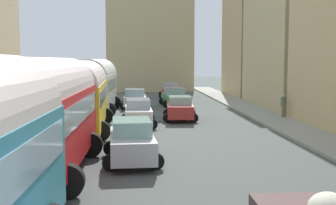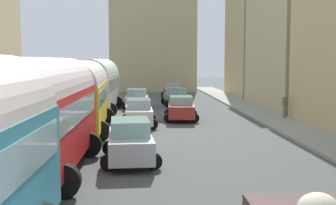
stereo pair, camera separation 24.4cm
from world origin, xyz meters
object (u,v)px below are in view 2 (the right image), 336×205
at_px(car_1, 176,97).
at_px(car_2, 172,90).
at_px(parked_bus_1, 45,110).
at_px(car_4, 130,141).
at_px(car_6, 137,98).
at_px(parked_bus_2, 82,93).
at_px(pedestrian_0, 285,105).
at_px(parked_bus_3, 98,83).
at_px(car_0, 181,108).
at_px(car_5, 139,113).

xyz_separation_m(car_1, car_2, (0.20, 7.87, 0.00)).
bearing_deg(parked_bus_1, car_2, 78.14).
distance_m(car_2, car_4, 28.82).
bearing_deg(parked_bus_1, car_6, 82.34).
distance_m(car_1, car_4, 20.99).
distance_m(car_1, car_6, 3.63).
bearing_deg(parked_bus_2, car_4, -68.82).
distance_m(parked_bus_1, car_6, 21.23).
bearing_deg(pedestrian_0, parked_bus_2, -161.17).
distance_m(parked_bus_3, pedestrian_0, 13.58).
relative_size(parked_bus_2, car_0, 2.25).
relative_size(parked_bus_1, pedestrian_0, 5.20).
height_order(parked_bus_1, car_2, parked_bus_1).
bearing_deg(car_4, car_6, 90.02).
bearing_deg(car_5, car_2, 80.38).
bearing_deg(car_2, parked_bus_1, -101.86).
xyz_separation_m(parked_bus_1, parked_bus_2, (0.00, 9.00, -0.09)).
bearing_deg(car_1, parked_bus_1, -105.37).
relative_size(parked_bus_3, pedestrian_0, 5.24).
xyz_separation_m(parked_bus_1, car_4, (2.83, 1.70, -1.40)).
height_order(parked_bus_1, car_4, parked_bus_1).
bearing_deg(parked_bus_2, car_6, 76.75).
bearing_deg(parked_bus_1, car_1, 74.63).
distance_m(parked_bus_2, car_5, 3.86).
xyz_separation_m(car_0, car_2, (0.54, 16.82, 0.00)).
bearing_deg(pedestrian_0, car_5, -165.97).
bearing_deg(car_6, car_2, 69.19).
relative_size(car_4, car_6, 1.07).
height_order(car_0, car_1, car_1).
relative_size(parked_bus_2, parked_bus_3, 1.07).
bearing_deg(car_2, parked_bus_2, -106.63).
relative_size(parked_bus_2, pedestrian_0, 5.63).
height_order(parked_bus_3, car_4, parked_bus_3).
xyz_separation_m(parked_bus_2, car_5, (3.08, 1.92, -1.32)).
relative_size(parked_bus_1, car_0, 2.08).
height_order(parked_bus_2, car_1, parked_bus_2).
bearing_deg(car_2, parked_bus_3, -117.35).
height_order(parked_bus_3, car_6, parked_bus_3).
relative_size(parked_bus_2, car_6, 2.37).
height_order(parked_bus_2, pedestrian_0, parked_bus_2).
bearing_deg(car_0, car_1, 87.79).
bearing_deg(parked_bus_2, parked_bus_1, -90.00).
distance_m(parked_bus_3, car_5, 7.84).
height_order(car_2, car_6, car_2).
relative_size(car_1, car_5, 0.93).
height_order(car_4, pedestrian_0, pedestrian_0).
xyz_separation_m(parked_bus_1, pedestrian_0, (12.68, 13.33, -1.28)).
relative_size(parked_bus_3, car_4, 2.06).
height_order(parked_bus_3, pedestrian_0, parked_bus_3).
bearing_deg(car_0, parked_bus_2, -142.41).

